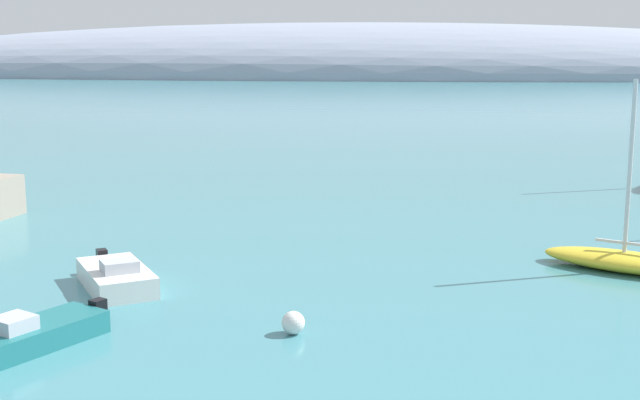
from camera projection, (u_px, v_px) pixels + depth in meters
distant_ridge at (345, 76)px, 239.25m from camera, size 325.74×70.22×30.23m
sailboat_yellow_mid_mooring at (624, 259)px, 31.61m from camera, size 6.35×4.54×7.17m
motorboat_teal_foreground at (34, 334)px, 23.57m from camera, size 3.33×4.58×1.06m
motorboat_white_outer at (116, 277)px, 29.24m from camera, size 3.90×4.47×1.16m
mooring_buoy_white at (293, 323)px, 24.63m from camera, size 0.69×0.69×0.69m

